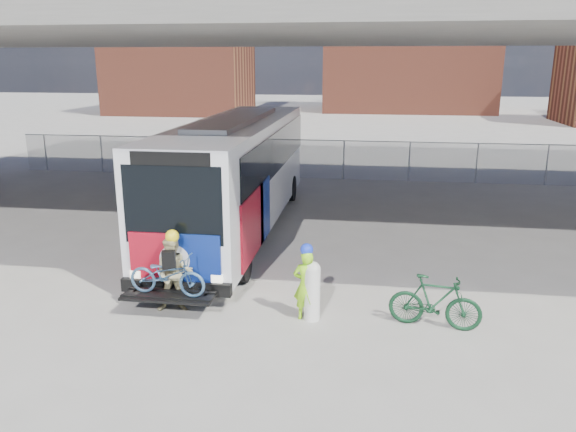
% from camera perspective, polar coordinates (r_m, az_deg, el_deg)
% --- Properties ---
extents(ground, '(160.00, 160.00, 0.00)m').
position_cam_1_polar(ground, '(15.17, -0.53, -5.24)').
color(ground, '#9E9991').
rests_on(ground, ground).
extents(bus, '(2.67, 12.93, 3.69)m').
position_cam_1_polar(bus, '(18.13, -5.19, 5.05)').
color(bus, silver).
rests_on(bus, ground).
extents(overpass, '(40.00, 16.00, 7.95)m').
position_cam_1_polar(overpass, '(18.20, 1.48, 19.17)').
color(overpass, '#605E59').
rests_on(overpass, ground).
extents(chainlink_fence, '(30.00, 0.06, 30.00)m').
position_cam_1_polar(chainlink_fence, '(26.41, 3.53, 6.84)').
color(chainlink_fence, gray).
rests_on(chainlink_fence, ground).
extents(brick_buildings, '(54.00, 22.00, 12.00)m').
position_cam_1_polar(brick_buildings, '(62.26, 7.77, 15.35)').
color(brick_buildings, brown).
rests_on(brick_buildings, ground).
extents(bollard, '(0.34, 0.34, 1.31)m').
position_cam_1_polar(bollard, '(12.00, 2.48, -7.40)').
color(bollard, white).
rests_on(bollard, ground).
extents(cyclist_hivis, '(0.57, 0.38, 1.71)m').
position_cam_1_polar(cyclist_hivis, '(11.97, 1.88, -6.84)').
color(cyclist_hivis, '#A0FF1A').
rests_on(cyclist_hivis, ground).
extents(cyclist_tan, '(0.94, 0.80, 1.88)m').
position_cam_1_polar(cyclist_tan, '(12.58, -11.49, -5.71)').
color(cyclist_tan, tan).
rests_on(cyclist_tan, ground).
extents(bike_parked, '(1.96, 0.84, 1.14)m').
position_cam_1_polar(bike_parked, '(12.09, 14.71, -8.43)').
color(bike_parked, '#133D23').
rests_on(bike_parked, ground).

